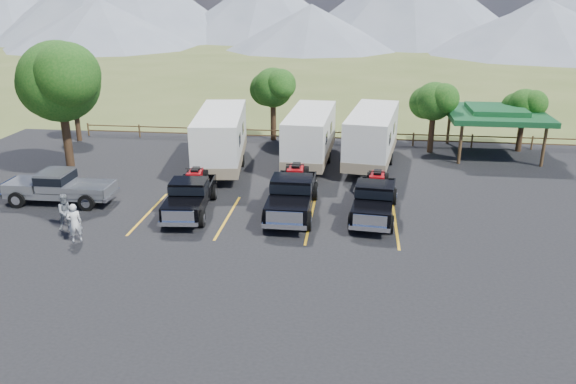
# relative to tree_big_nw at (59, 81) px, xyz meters

# --- Properties ---
(ground) EXTENTS (320.00, 320.00, 0.00)m
(ground) POSITION_rel_tree_big_nw_xyz_m (12.55, -9.03, -5.60)
(ground) COLOR #485825
(ground) RESTS_ON ground
(asphalt_lot) EXTENTS (44.00, 34.00, 0.04)m
(asphalt_lot) POSITION_rel_tree_big_nw_xyz_m (12.55, -6.03, -5.58)
(asphalt_lot) COLOR black
(asphalt_lot) RESTS_ON ground
(stall_lines) EXTENTS (12.12, 5.50, 0.01)m
(stall_lines) POSITION_rel_tree_big_nw_xyz_m (12.55, -5.03, -5.55)
(stall_lines) COLOR gold
(stall_lines) RESTS_ON asphalt_lot
(tree_big_nw) EXTENTS (5.54, 5.18, 7.84)m
(tree_big_nw) POSITION_rel_tree_big_nw_xyz_m (0.00, 0.00, 0.00)
(tree_big_nw) COLOR black
(tree_big_nw) RESTS_ON ground
(tree_ne_a) EXTENTS (3.11, 2.92, 4.76)m
(tree_ne_a) POSITION_rel_tree_big_nw_xyz_m (21.52, 7.99, -2.11)
(tree_ne_a) COLOR black
(tree_ne_a) RESTS_ON ground
(tree_ne_b) EXTENTS (2.77, 2.59, 4.27)m
(tree_ne_b) POSITION_rel_tree_big_nw_xyz_m (27.52, 8.99, -2.47)
(tree_ne_b) COLOR black
(tree_ne_b) RESTS_ON ground
(tree_north) EXTENTS (3.46, 3.24, 5.25)m
(tree_north) POSITION_rel_tree_big_nw_xyz_m (10.52, 9.99, -1.76)
(tree_north) COLOR black
(tree_north) RESTS_ON ground
(tree_nw_small) EXTENTS (2.59, 2.43, 3.85)m
(tree_nw_small) POSITION_rel_tree_big_nw_xyz_m (-3.48, 7.99, -2.81)
(tree_nw_small) COLOR black
(tree_nw_small) RESTS_ON ground
(rail_fence) EXTENTS (36.12, 0.12, 1.00)m
(rail_fence) POSITION_rel_tree_big_nw_xyz_m (14.55, 9.47, -4.99)
(rail_fence) COLOR brown
(rail_fence) RESTS_ON ground
(pavilion) EXTENTS (6.20, 6.20, 3.22)m
(pavilion) POSITION_rel_tree_big_nw_xyz_m (25.55, 7.97, -2.81)
(pavilion) COLOR brown
(pavilion) RESTS_ON ground
(mountain_range) EXTENTS (209.00, 71.00, 20.00)m
(mountain_range) POSITION_rel_tree_big_nw_xyz_m (4.92, 96.95, 2.28)
(mountain_range) COLOR slate
(mountain_range) RESTS_ON ground
(rig_left) EXTENTS (2.38, 5.76, 1.88)m
(rig_left) POSITION_rel_tree_big_nw_xyz_m (8.57, -4.50, -4.65)
(rig_left) COLOR black
(rig_left) RESTS_ON asphalt_lot
(rig_center) EXTENTS (2.24, 6.29, 2.10)m
(rig_center) POSITION_rel_tree_big_nw_xyz_m (13.56, -3.99, -4.55)
(rig_center) COLOR black
(rig_center) RESTS_ON asphalt_lot
(rig_right) EXTENTS (2.43, 5.87, 1.91)m
(rig_right) POSITION_rel_tree_big_nw_xyz_m (17.55, -3.95, -4.64)
(rig_right) COLOR black
(rig_right) RESTS_ON asphalt_lot
(trailer_left) EXTENTS (3.69, 10.14, 3.50)m
(trailer_left) POSITION_rel_tree_big_nw_xyz_m (8.43, 2.65, -3.72)
(trailer_left) COLOR white
(trailer_left) RESTS_ON asphalt_lot
(trailer_center) EXTENTS (2.83, 9.56, 3.32)m
(trailer_center) POSITION_rel_tree_big_nw_xyz_m (13.70, 4.30, -3.82)
(trailer_center) COLOR white
(trailer_center) RESTS_ON asphalt_lot
(trailer_right) EXTENTS (3.59, 9.83, 3.40)m
(trailer_right) POSITION_rel_tree_big_nw_xyz_m (17.52, 4.51, -3.78)
(trailer_right) COLOR white
(trailer_right) RESTS_ON asphalt_lot
(pickup_silver) EXTENTS (5.72, 2.08, 1.71)m
(pickup_silver) POSITION_rel_tree_big_nw_xyz_m (1.61, -4.21, -4.67)
(pickup_silver) COLOR gray
(pickup_silver) RESTS_ON asphalt_lot
(person_a) EXTENTS (0.76, 0.71, 1.74)m
(person_a) POSITION_rel_tree_big_nw_xyz_m (4.60, -8.56, -4.69)
(person_a) COLOR silver
(person_a) RESTS_ON asphalt_lot
(person_b) EXTENTS (1.03, 1.01, 1.68)m
(person_b) POSITION_rel_tree_big_nw_xyz_m (3.57, -7.30, -4.72)
(person_b) COLOR slate
(person_b) RESTS_ON asphalt_lot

